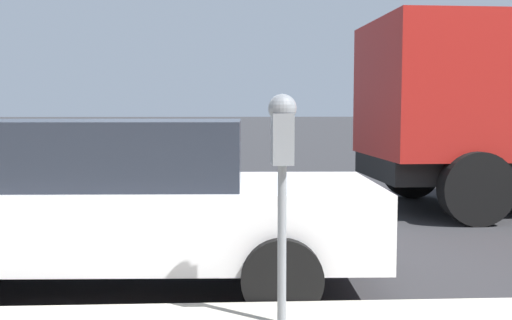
# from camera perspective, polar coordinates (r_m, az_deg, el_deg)

# --- Properties ---
(ground_plane) EXTENTS (220.00, 220.00, 0.00)m
(ground_plane) POSITION_cam_1_polar(r_m,az_deg,el_deg) (6.83, -7.27, -8.95)
(ground_plane) COLOR #2B2B2D
(parking_meter) EXTENTS (0.21, 0.19, 1.56)m
(parking_meter) POSITION_cam_1_polar(r_m,az_deg,el_deg) (3.98, 2.52, 1.02)
(parking_meter) COLOR gray
(parking_meter) RESTS_ON sidewalk
(car_white) EXTENTS (2.10, 4.75, 1.53)m
(car_white) POSITION_cam_1_polar(r_m,az_deg,el_deg) (5.62, -13.62, -3.72)
(car_white) COLOR silver
(car_white) RESTS_ON ground_plane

